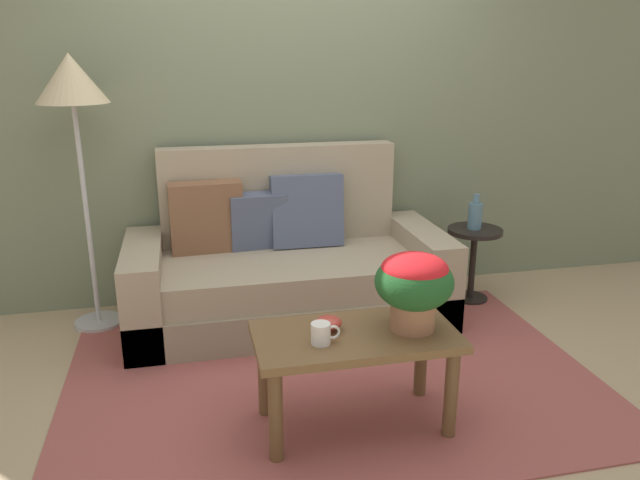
% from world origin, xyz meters
% --- Properties ---
extents(ground_plane, '(14.00, 14.00, 0.00)m').
position_xyz_m(ground_plane, '(0.00, 0.00, 0.00)').
color(ground_plane, tan).
extents(wall_back, '(6.40, 0.12, 2.84)m').
position_xyz_m(wall_back, '(0.00, 1.30, 1.42)').
color(wall_back, slate).
rests_on(wall_back, ground).
extents(area_rug, '(2.79, 1.92, 0.01)m').
position_xyz_m(area_rug, '(0.00, -0.05, 0.01)').
color(area_rug, '#994C47').
rests_on(area_rug, ground).
extents(couch, '(2.01, 0.91, 1.09)m').
position_xyz_m(couch, '(-0.10, 0.82, 0.33)').
color(couch, gray).
rests_on(couch, ground).
extents(coffee_table, '(0.92, 0.48, 0.48)m').
position_xyz_m(coffee_table, '(0.00, -0.47, 0.39)').
color(coffee_table, brown).
rests_on(coffee_table, ground).
extents(side_table, '(0.37, 0.37, 0.52)m').
position_xyz_m(side_table, '(1.21, 0.80, 0.36)').
color(side_table, black).
rests_on(side_table, ground).
extents(floor_lamp, '(0.41, 0.41, 1.68)m').
position_xyz_m(floor_lamp, '(-1.30, 0.95, 1.44)').
color(floor_lamp, '#B2B2B7').
rests_on(floor_lamp, ground).
extents(potted_plant, '(0.35, 0.35, 0.35)m').
position_xyz_m(potted_plant, '(0.26, -0.49, 0.70)').
color(potted_plant, '#A36B4C').
rests_on(potted_plant, coffee_table).
extents(coffee_mug, '(0.13, 0.09, 0.09)m').
position_xyz_m(coffee_mug, '(-0.17, -0.54, 0.53)').
color(coffee_mug, white).
rests_on(coffee_mug, coffee_table).
extents(snack_bowl, '(0.12, 0.12, 0.06)m').
position_xyz_m(snack_bowl, '(-0.11, -0.42, 0.51)').
color(snack_bowl, '#B2382D').
rests_on(snack_bowl, coffee_table).
extents(table_vase, '(0.10, 0.10, 0.24)m').
position_xyz_m(table_vase, '(1.20, 0.80, 0.62)').
color(table_vase, slate).
rests_on(table_vase, side_table).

